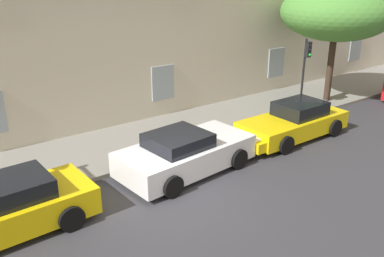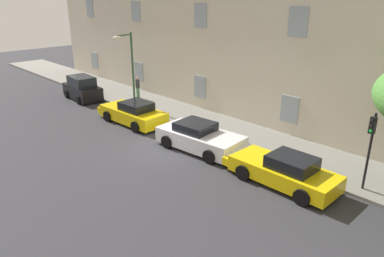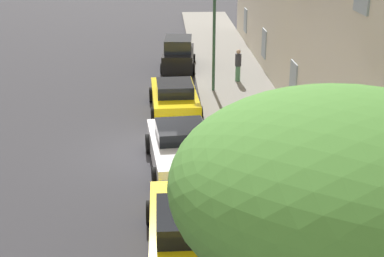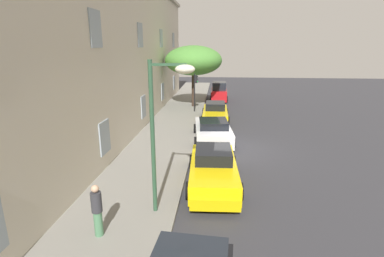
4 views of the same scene
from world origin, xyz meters
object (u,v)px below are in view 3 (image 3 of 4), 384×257
sportscar_yellow_flank (183,152)px  tree_midblock (347,186)px  sportscar_white_middle (186,228)px  street_lamp (204,16)px  sportscar_red_lead (174,97)px  hatchback_parked (178,55)px  pedestrian_admiring (238,65)px  traffic_light (281,222)px

sportscar_yellow_flank → tree_midblock: 10.66m
sportscar_white_middle → street_lamp: bearing=174.0°
street_lamp → sportscar_red_lead: bearing=-31.4°
sportscar_red_lead → sportscar_white_middle: size_ratio=1.00×
sportscar_red_lead → sportscar_yellow_flank: (6.04, 0.18, 0.00)m
hatchback_parked → pedestrian_admiring: 4.22m
sportscar_yellow_flank → hatchback_parked: size_ratio=1.37×
sportscar_white_middle → street_lamp: street_lamp is taller
sportscar_red_lead → street_lamp: bearing=148.6°
sportscar_red_lead → tree_midblock: bearing=7.9°
sportscar_yellow_flank → street_lamp: size_ratio=1.01×
hatchback_parked → pedestrian_admiring: pedestrian_admiring is taller
tree_midblock → pedestrian_admiring: size_ratio=3.40×
sportscar_white_middle → pedestrian_admiring: size_ratio=3.07×
pedestrian_admiring → sportscar_yellow_flank: bearing=-17.4°
hatchback_parked → traffic_light: size_ratio=1.15×
traffic_light → tree_midblock: bearing=9.0°
tree_midblock → sportscar_yellow_flank: bearing=-168.3°
sportscar_red_lead → traffic_light: size_ratio=1.55×
sportscar_white_middle → hatchback_parked: size_ratio=1.34×
sportscar_red_lead → traffic_light: bearing=7.7°
sportscar_red_lead → sportscar_yellow_flank: 6.05m
sportscar_yellow_flank → hatchback_parked: (-12.98, 0.21, 0.18)m
traffic_light → pedestrian_admiring: 17.52m
tree_midblock → traffic_light: 3.07m
tree_midblock → traffic_light: (-2.32, -0.37, -1.98)m
hatchback_parked → tree_midblock: tree_midblock is taller
sportscar_yellow_flank → pedestrian_admiring: size_ratio=3.13×
hatchback_parked → street_lamp: 5.48m
sportscar_white_middle → hatchback_parked: hatchback_parked is taller
hatchback_parked → traffic_light: 20.56m
sportscar_yellow_flank → traffic_light: (7.46, 1.65, 1.74)m
sportscar_red_lead → tree_midblock: 16.41m
hatchback_parked → tree_midblock: size_ratio=0.67×
sportscar_yellow_flank → tree_midblock: size_ratio=0.92×
sportscar_yellow_flank → street_lamp: (-8.45, 1.30, 3.06)m
street_lamp → pedestrian_admiring: bearing=129.3°
hatchback_parked → pedestrian_admiring: bearing=43.9°
traffic_light → street_lamp: bearing=-178.7°
hatchback_parked → street_lamp: bearing=13.6°
pedestrian_admiring → tree_midblock: bearing=-3.2°
hatchback_parked → tree_midblock: 23.11m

